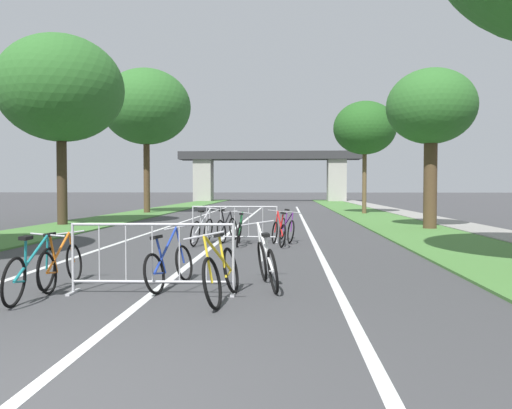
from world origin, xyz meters
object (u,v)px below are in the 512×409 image
tree_right_maple_mid (431,108)px  bicycle_teal_4 (31,272)px  tree_right_cypress_far (365,128)px  bicycle_orange_6 (61,264)px  tree_left_pine_far (146,107)px  bicycle_blue_2 (169,265)px  tree_left_oak_mid (61,89)px  bicycle_purple_8 (287,229)px  bicycle_white_0 (267,263)px  bicycle_yellow_5 (222,273)px  bicycle_red_1 (279,232)px  crowd_barrier_second (235,225)px  crowd_barrier_nearest (153,259)px  bicycle_silver_9 (202,230)px  bicycle_green_3 (240,231)px  bicycle_black_7 (227,229)px

tree_right_maple_mid → bicycle_teal_4: size_ratio=3.47×
tree_right_cypress_far → bicycle_orange_6: (-8.08, -22.23, -4.67)m
tree_left_pine_far → bicycle_blue_2: size_ratio=5.15×
tree_left_oak_mid → bicycle_purple_8: size_ratio=4.54×
tree_left_oak_mid → tree_right_maple_mid: tree_left_oak_mid is taller
tree_right_maple_mid → bicycle_white_0: (-5.64, -11.26, -4.12)m
bicycle_teal_4 → bicycle_yellow_5: (2.70, 0.04, 0.01)m
tree_left_pine_far → bicycle_purple_8: size_ratio=5.10×
bicycle_red_1 → crowd_barrier_second: bearing=142.7°
crowd_barrier_second → crowd_barrier_nearest: bearing=-94.2°
crowd_barrier_nearest → bicycle_blue_2: size_ratio=1.45×
tree_left_pine_far → bicycle_red_1: tree_left_pine_far is taller
tree_right_cypress_far → bicycle_white_0: bearing=-102.4°
tree_left_oak_mid → bicycle_teal_4: (5.64, -13.36, -5.21)m
crowd_barrier_second → tree_right_maple_mid: bearing=36.2°
bicycle_white_0 → bicycle_silver_9: 6.17m
crowd_barrier_second → bicycle_teal_4: bearing=-106.2°
bicycle_yellow_5 → bicycle_silver_9: (-1.43, 6.82, 0.01)m
bicycle_orange_6 → bicycle_silver_9: bicycle_silver_9 is taller
tree_right_cypress_far → bicycle_yellow_5: (-5.43, -23.03, -4.65)m
bicycle_green_3 → bicycle_orange_6: 6.38m
bicycle_black_7 → tree_left_pine_far: bearing=126.1°
bicycle_green_3 → bicycle_orange_6: bearing=-113.2°
bicycle_blue_2 → tree_left_pine_far: bearing=118.5°
bicycle_yellow_5 → crowd_barrier_second: bearing=-78.4°
tree_right_cypress_far → bicycle_black_7: tree_right_cypress_far is taller
bicycle_orange_6 → bicycle_purple_8: bicycle_purple_8 is taller
tree_left_pine_far → tree_right_cypress_far: size_ratio=1.32×
crowd_barrier_nearest → bicycle_green_3: bearing=83.7°
tree_left_oak_mid → bicycle_blue_2: 15.38m
crowd_barrier_nearest → bicycle_black_7: (0.25, 7.28, -0.15)m
bicycle_white_0 → bicycle_blue_2: (-1.53, -0.10, -0.03)m
bicycle_orange_6 → bicycle_purple_8: size_ratio=0.99×
tree_right_cypress_far → bicycle_green_3: bearing=-109.7°
bicycle_orange_6 → bicycle_black_7: bearing=72.5°
crowd_barrier_nearest → bicycle_teal_4: crowd_barrier_nearest is taller
crowd_barrier_nearest → bicycle_green_3: 6.38m
tree_right_maple_mid → bicycle_green_3: size_ratio=3.52×
bicycle_teal_4 → bicycle_blue_2: bearing=24.1°
tree_right_maple_mid → bicycle_orange_6: size_ratio=3.51×
tree_left_oak_mid → tree_right_maple_mid: 14.64m
crowd_barrier_nearest → bicycle_yellow_5: (1.08, -0.41, -0.14)m
tree_right_maple_mid → bicycle_orange_6: tree_right_maple_mid is taller
tree_right_cypress_far → bicycle_teal_4: tree_right_cypress_far is taller
crowd_barrier_second → bicycle_orange_6: 6.82m
tree_left_pine_far → bicycle_blue_2: tree_left_pine_far is taller
tree_right_cypress_far → bicycle_red_1: tree_right_cypress_far is taller
bicycle_red_1 → tree_right_cypress_far: bearing=60.7°
bicycle_teal_4 → bicycle_black_7: (1.87, 7.72, -0.00)m
tree_right_cypress_far → crowd_barrier_second: 17.44m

